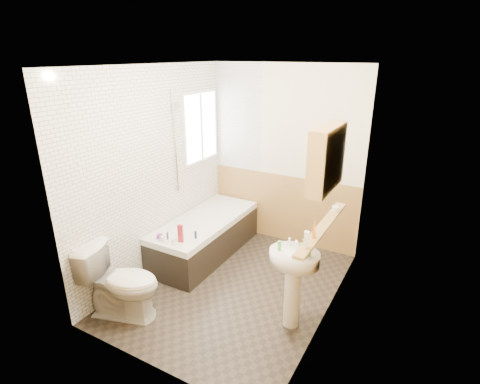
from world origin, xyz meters
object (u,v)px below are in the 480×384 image
object	(u,v)px
pine_shelf	(323,227)
medicine_cabinet	(326,158)
toilet	(121,282)
sink	(293,273)
bathtub	(206,235)

from	to	relation	value
pine_shelf	medicine_cabinet	size ratio (longest dim) A/B	2.03
toilet	medicine_cabinet	xyz separation A→B (m)	(1.77, 0.92, 1.34)
sink	pine_shelf	world-z (taller)	pine_shelf
bathtub	toilet	xyz separation A→B (m)	(-0.03, -1.49, 0.12)
sink	bathtub	bearing A→B (deg)	162.70
toilet	sink	size ratio (longest dim) A/B	0.84
bathtub	sink	distance (m)	1.79
pine_shelf	sink	bearing A→B (deg)	-138.24
medicine_cabinet	bathtub	bearing A→B (deg)	161.66
bathtub	sink	bearing A→B (deg)	-26.54
bathtub	medicine_cabinet	bearing A→B (deg)	-18.34
pine_shelf	toilet	bearing A→B (deg)	-153.74
toilet	medicine_cabinet	size ratio (longest dim) A/B	1.25
medicine_cabinet	sink	bearing A→B (deg)	-129.82
toilet	medicine_cabinet	bearing A→B (deg)	-79.75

